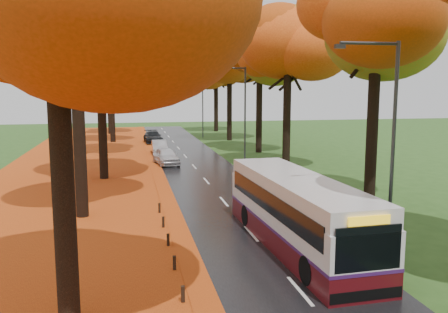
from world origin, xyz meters
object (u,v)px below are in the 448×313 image
object	(u,v)px
bus	(297,211)
car_silver	(159,147)
car_dark	(153,137)
car_white	(166,156)
streetlamp_near	(387,135)
streetlamp_far	(201,101)
streetlamp_mid	(242,108)

from	to	relation	value
bus	car_silver	distance (m)	28.38
car_silver	car_dark	bearing A→B (deg)	90.61
bus	car_white	xyz separation A→B (m)	(-3.47, 21.58, -0.79)
bus	car_silver	xyz separation A→B (m)	(-3.59, 28.14, -0.84)
streetlamp_near	car_silver	bearing A→B (deg)	101.57
bus	car_silver	bearing A→B (deg)	94.74
streetlamp_far	car_white	size ratio (longest dim) A/B	1.98
streetlamp_near	streetlamp_far	bearing A→B (deg)	90.00
streetlamp_mid	car_dark	bearing A→B (deg)	109.82
streetlamp_mid	streetlamp_far	bearing A→B (deg)	90.00
bus	car_dark	size ratio (longest dim) A/B	2.34
streetlamp_mid	car_silver	world-z (taller)	streetlamp_mid
streetlamp_near	streetlamp_mid	xyz separation A→B (m)	(0.00, 22.00, 0.00)
streetlamp_mid	car_white	xyz separation A→B (m)	(-6.07, 1.63, -3.99)
streetlamp_far	car_silver	distance (m)	15.66
streetlamp_near	car_dark	world-z (taller)	streetlamp_near
streetlamp_near	bus	world-z (taller)	streetlamp_near
streetlamp_near	car_white	world-z (taller)	streetlamp_near
streetlamp_near	streetlamp_far	world-z (taller)	same
car_dark	streetlamp_far	bearing A→B (deg)	32.22
bus	car_silver	world-z (taller)	bus
streetlamp_mid	streetlamp_far	size ratio (longest dim) A/B	1.00
streetlamp_mid	bus	xyz separation A→B (m)	(-2.59, -19.95, -3.20)
bus	car_silver	size ratio (longest dim) A/B	2.78
streetlamp_far	bus	bearing A→B (deg)	-93.53
streetlamp_mid	streetlamp_far	xyz separation A→B (m)	(0.00, 22.00, 0.00)
streetlamp_far	bus	size ratio (longest dim) A/B	0.74
car_silver	streetlamp_mid	bearing A→B (deg)	-53.06
car_white	car_dark	distance (m)	15.85
streetlamp_far	car_dark	world-z (taller)	streetlamp_far
streetlamp_near	bus	bearing A→B (deg)	141.70
streetlamp_near	car_silver	distance (m)	31.07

